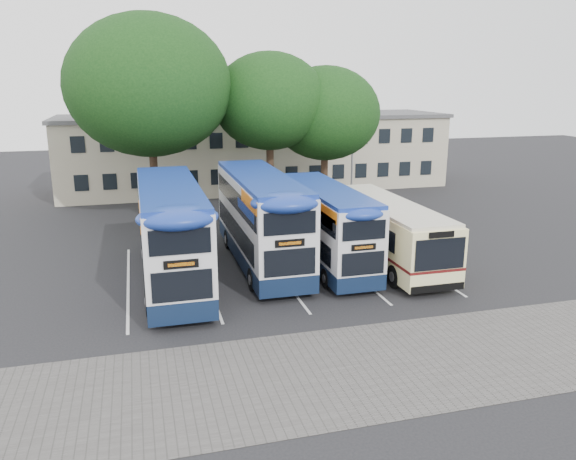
% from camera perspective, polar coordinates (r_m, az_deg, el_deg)
% --- Properties ---
extents(ground, '(120.00, 120.00, 0.00)m').
position_cam_1_polar(ground, '(24.22, 10.52, -7.06)').
color(ground, black).
rests_on(ground, ground).
extents(paving_strip, '(40.00, 6.00, 0.01)m').
position_cam_1_polar(paving_strip, '(19.35, 11.54, -13.02)').
color(paving_strip, '#595654').
rests_on(paving_strip, ground).
extents(bay_lines, '(14.12, 11.00, 0.01)m').
position_cam_1_polar(bay_lines, '(27.42, -1.14, -4.14)').
color(bay_lines, silver).
rests_on(bay_lines, ground).
extents(depot_building, '(32.40, 8.40, 6.20)m').
position_cam_1_polar(depot_building, '(48.53, -3.22, 8.06)').
color(depot_building, '#ADA18B').
rests_on(depot_building, ground).
extents(lamp_post, '(0.25, 1.05, 9.06)m').
position_cam_1_polar(lamp_post, '(43.37, 6.63, 9.73)').
color(lamp_post, gray).
rests_on(lamp_post, ground).
extents(tree_left, '(10.23, 10.23, 13.00)m').
position_cam_1_polar(tree_left, '(36.66, -13.97, 14.03)').
color(tree_left, black).
rests_on(tree_left, ground).
extents(tree_mid, '(7.58, 7.58, 10.86)m').
position_cam_1_polar(tree_mid, '(38.23, -1.88, 12.93)').
color(tree_mid, black).
rests_on(tree_mid, ground).
extents(tree_right, '(7.64, 7.64, 10.00)m').
position_cam_1_polar(tree_right, '(39.95, 3.81, 11.73)').
color(tree_right, black).
rests_on(tree_right, ground).
extents(bus_dd_left, '(2.66, 10.95, 4.57)m').
position_cam_1_polar(bus_dd_left, '(25.70, -11.81, 0.07)').
color(bus_dd_left, '#0F1C37').
rests_on(bus_dd_left, ground).
extents(bus_dd_mid, '(2.64, 10.88, 4.53)m').
position_cam_1_polar(bus_dd_mid, '(27.82, -2.80, 1.47)').
color(bus_dd_mid, '#0F1C37').
rests_on(bus_dd_mid, ground).
extents(bus_dd_right, '(2.30, 9.49, 3.95)m').
position_cam_1_polar(bus_dd_right, '(27.79, 3.89, 0.77)').
color(bus_dd_right, '#0F1C37').
rests_on(bus_dd_right, ground).
extents(bus_single, '(2.65, 10.42, 3.11)m').
position_cam_1_polar(bus_single, '(28.78, 9.92, 0.21)').
color(bus_single, '#F9EEA6').
rests_on(bus_single, ground).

